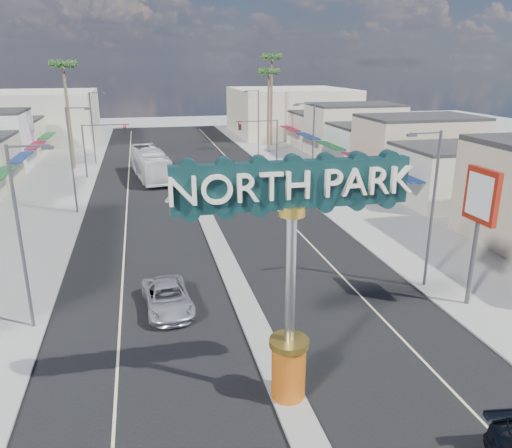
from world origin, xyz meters
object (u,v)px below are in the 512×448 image
streetlight_l_far (94,125)px  palm_left_far (63,71)px  gateway_sign (291,256)px  streetlight_r_near (431,203)px  streetlight_l_near (23,230)px  streetlight_r_mid (311,146)px  traffic_signal_left (101,140)px  streetlight_l_mid (73,155)px  streetlight_r_far (257,120)px  suv_left (168,298)px  palm_right_far (272,63)px  car_parked_right (272,194)px  traffic_signal_right (262,135)px  city_bus (150,164)px  palm_right_mid (269,76)px  bank_pylon_sign (481,204)px

streetlight_l_far → palm_left_far: 7.21m
streetlight_l_far → palm_left_far: palm_left_far is taller
gateway_sign → streetlight_r_near: 13.19m
streetlight_l_near → streetlight_r_mid: same height
streetlight_l_near → palm_left_far: 40.59m
traffic_signal_left → palm_left_far: size_ratio=0.46×
streetlight_l_mid → gateway_sign: bearing=-69.6°
gateway_sign → streetlight_r_mid: (10.43, 28.02, -0.86)m
streetlight_r_far → suv_left: streetlight_r_far is taller
gateway_sign → suv_left: bearing=115.6°
streetlight_l_mid → suv_left: (6.37, -19.53, -4.38)m
gateway_sign → streetlight_r_near: gateway_sign is taller
streetlight_r_far → palm_right_far: size_ratio=0.64×
streetlight_r_near → car_parked_right: (-3.89, 19.46, -4.18)m
streetlight_l_near → streetlight_r_far: 46.90m
traffic_signal_right → streetlight_r_mid: (1.25, -13.99, 0.79)m
streetlight_l_mid → palm_left_far: bearing=97.3°
streetlight_r_mid → palm_right_far: 33.14m
traffic_signal_right → streetlight_l_far: 21.20m
traffic_signal_left → palm_right_far: bearing=36.7°
suv_left → city_bus: bearing=85.1°
streetlight_r_far → palm_right_mid: size_ratio=0.74×
traffic_signal_right → streetlight_l_near: 39.26m
streetlight_l_mid → streetlight_r_mid: 20.87m
streetlight_l_mid → streetlight_r_near: bearing=-43.8°
streetlight_l_far → city_bus: streetlight_l_far is taller
streetlight_r_far → traffic_signal_left: bearing=-157.8°
streetlight_r_mid → streetlight_r_far: same height
streetlight_r_far → car_parked_right: size_ratio=1.67×
palm_left_far → bank_pylon_sign: (24.55, -42.63, -5.84)m
traffic_signal_left → streetlight_r_mid: (19.62, -13.99, 0.79)m
palm_left_far → car_parked_right: size_ratio=2.44×
streetlight_l_mid → suv_left: size_ratio=1.82×
streetlight_l_far → traffic_signal_right: bearing=-22.2°
gateway_sign → streetlight_l_far: gateway_sign is taller
streetlight_l_near → car_parked_right: bearing=48.9°
suv_left → bank_pylon_sign: size_ratio=0.68×
streetlight_l_far → streetlight_r_near: 46.90m
car_parked_right → gateway_sign: bearing=-106.2°
traffic_signal_right → streetlight_l_near: size_ratio=0.67×
traffic_signal_left → streetlight_l_far: size_ratio=0.67×
traffic_signal_right → palm_right_mid: bearing=72.4°
palm_left_far → city_bus: size_ratio=1.10×
streetlight_l_mid → streetlight_r_far: same height
gateway_sign → traffic_signal_right: size_ratio=1.53×
traffic_signal_left → traffic_signal_right: same height
traffic_signal_left → city_bus: size_ratio=0.50×
palm_right_far → city_bus: bearing=-134.4°
streetlight_l_far → palm_right_mid: palm_right_mid is taller
streetlight_r_near → streetlight_l_near: bearing=180.0°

